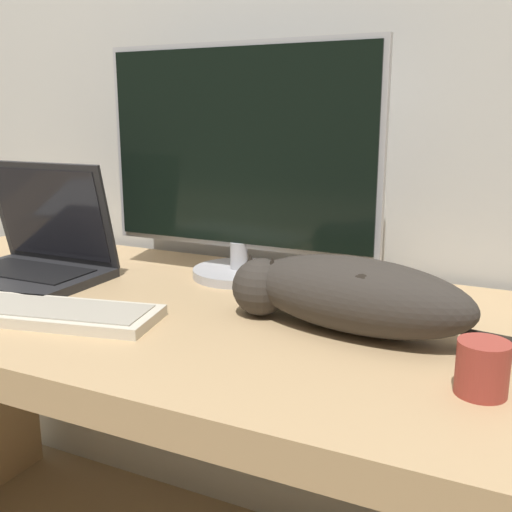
% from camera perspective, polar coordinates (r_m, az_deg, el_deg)
% --- Properties ---
extents(wall_back, '(6.40, 0.06, 2.60)m').
position_cam_1_polar(wall_back, '(1.56, 0.76, 19.58)').
color(wall_back, silver).
rests_on(wall_back, ground_plane).
extents(desk, '(1.67, 0.76, 0.76)m').
position_cam_1_polar(desk, '(1.28, -7.88, -10.81)').
color(desk, tan).
rests_on(desk, ground_plane).
extents(monitor, '(0.66, 0.21, 0.52)m').
position_cam_1_polar(monitor, '(1.35, -1.66, 8.96)').
color(monitor, '#B2B2B7').
rests_on(monitor, desk).
extents(laptop, '(0.34, 0.25, 0.26)m').
position_cam_1_polar(laptop, '(1.46, -20.43, -0.00)').
color(laptop, '#232326').
rests_on(laptop, desk).
extents(external_keyboard, '(0.46, 0.23, 0.02)m').
position_cam_1_polar(external_keyboard, '(1.18, -19.66, -5.04)').
color(external_keyboard, beige).
rests_on(external_keyboard, desk).
extents(cat, '(0.60, 0.22, 0.13)m').
position_cam_1_polar(cat, '(1.05, 8.76, -3.48)').
color(cat, '#332D28').
rests_on(cat, desk).
extents(coffee_mug, '(0.07, 0.07, 0.08)m').
position_cam_1_polar(coffee_mug, '(0.87, 20.75, -9.95)').
color(coffee_mug, '#9E382D').
rests_on(coffee_mug, desk).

